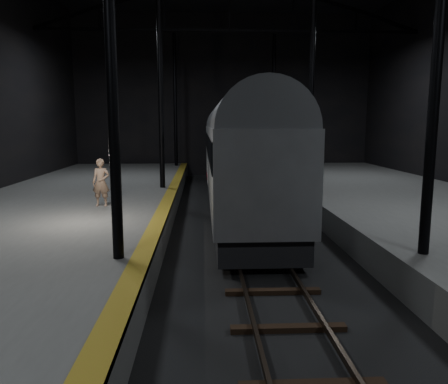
{
  "coord_description": "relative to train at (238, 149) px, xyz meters",
  "views": [
    {
      "loc": [
        -1.74,
        -14.36,
        4.22
      ],
      "look_at": [
        -1.04,
        -0.13,
        2.0
      ],
      "focal_mm": 35.0,
      "sensor_mm": 36.0,
      "label": 1
    }
  ],
  "objects": [
    {
      "name": "track",
      "position": [
        0.0,
        -7.12,
        -2.95
      ],
      "size": [
        2.4,
        43.0,
        0.24
      ],
      "color": "#3F3328",
      "rests_on": "ground"
    },
    {
      "name": "train",
      "position": [
        0.0,
        0.0,
        0.0
      ],
      "size": [
        3.03,
        20.24,
        5.41
      ],
      "color": "#9EA0A5",
      "rests_on": "ground"
    },
    {
      "name": "woman",
      "position": [
        -5.75,
        -4.18,
        -1.07
      ],
      "size": [
        0.72,
        0.49,
        1.89
      ],
      "primitive_type": "imported",
      "rotation": [
        0.0,
        0.0,
        -0.06
      ],
      "color": "tan",
      "rests_on": "platform_left"
    },
    {
      "name": "ground",
      "position": [
        0.0,
        -7.12,
        -3.02
      ],
      "size": [
        44.0,
        44.0,
        0.0
      ],
      "primitive_type": "plane",
      "color": "black",
      "rests_on": "ground"
    },
    {
      "name": "platform_left",
      "position": [
        -7.5,
        -7.12,
        -2.52
      ],
      "size": [
        9.0,
        43.8,
        1.0
      ],
      "primitive_type": "cube",
      "color": "#575755",
      "rests_on": "ground"
    },
    {
      "name": "tactile_strip",
      "position": [
        -3.25,
        -7.12,
        -2.01
      ],
      "size": [
        0.5,
        43.8,
        0.01
      ],
      "primitive_type": "cube",
      "color": "olive",
      "rests_on": "platform_left"
    }
  ]
}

